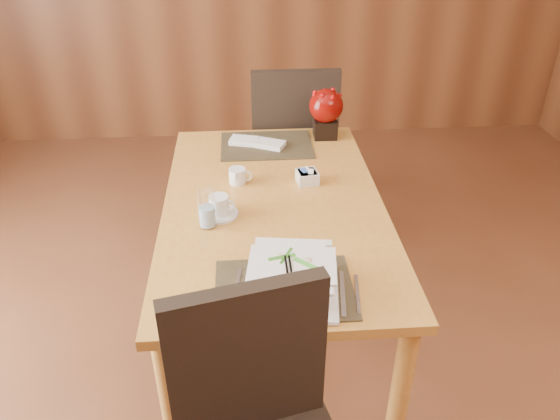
{
  "coord_description": "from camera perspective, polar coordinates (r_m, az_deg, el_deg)",
  "views": [
    {
      "loc": [
        -0.11,
        -1.31,
        1.91
      ],
      "look_at": [
        0.01,
        0.35,
        0.87
      ],
      "focal_mm": 35.0,
      "sensor_mm": 36.0,
      "label": 1
    }
  ],
  "objects": [
    {
      "name": "napkins_far",
      "position": [
        2.72,
        -2.22,
        7.05
      ],
      "size": [
        0.29,
        0.19,
        0.02
      ],
      "primitive_type": null,
      "rotation": [
        0.0,
        0.0,
        -0.37
      ],
      "color": "white",
      "rests_on": "dining_table"
    },
    {
      "name": "placemat_far",
      "position": [
        2.72,
        -1.41,
        6.78
      ],
      "size": [
        0.45,
        0.33,
        0.01
      ],
      "primitive_type": "cube",
      "color": "black",
      "rests_on": "dining_table"
    },
    {
      "name": "berry_decor",
      "position": [
        2.78,
        4.82,
        10.34
      ],
      "size": [
        0.17,
        0.17,
        0.25
      ],
      "rotation": [
        0.0,
        0.0,
        -0.02
      ],
      "color": "black",
      "rests_on": "dining_table"
    },
    {
      "name": "soup_setting",
      "position": [
        1.74,
        1.25,
        -7.19
      ],
      "size": [
        0.33,
        0.33,
        0.12
      ],
      "rotation": [
        0.0,
        0.0,
        -0.13
      ],
      "color": "white",
      "rests_on": "dining_table"
    },
    {
      "name": "creamer_jug",
      "position": [
        2.38,
        -4.49,
        3.58
      ],
      "size": [
        0.11,
        0.11,
        0.07
      ],
      "primitive_type": null,
      "rotation": [
        0.0,
        0.0,
        -0.23
      ],
      "color": "white",
      "rests_on": "dining_table"
    },
    {
      "name": "bread_plate",
      "position": [
        1.71,
        -9.17,
        -11.17
      ],
      "size": [
        0.19,
        0.19,
        0.01
      ],
      "primitive_type": "cube",
      "rotation": [
        0.0,
        0.0,
        0.33
      ],
      "color": "white",
      "rests_on": "dining_table"
    },
    {
      "name": "coffee_cup",
      "position": [
        2.16,
        -6.38,
        0.32
      ],
      "size": [
        0.15,
        0.15,
        0.08
      ],
      "rotation": [
        0.0,
        0.0,
        -0.36
      ],
      "color": "white",
      "rests_on": "dining_table"
    },
    {
      "name": "far_chair",
      "position": [
        3.15,
        1.35,
        7.14
      ],
      "size": [
        0.49,
        0.5,
        1.05
      ],
      "rotation": [
        0.0,
        0.0,
        3.13
      ],
      "color": "black",
      "rests_on": "ground"
    },
    {
      "name": "sugar_caddy",
      "position": [
        2.38,
        2.87,
        3.47
      ],
      "size": [
        0.1,
        0.1,
        0.05
      ],
      "primitive_type": "cube",
      "rotation": [
        0.0,
        0.0,
        0.15
      ],
      "color": "white",
      "rests_on": "dining_table"
    },
    {
      "name": "placemat_near",
      "position": [
        1.79,
        0.46,
        -8.27
      ],
      "size": [
        0.45,
        0.33,
        0.01
      ],
      "primitive_type": "cube",
      "color": "black",
      "rests_on": "dining_table"
    },
    {
      "name": "water_glass",
      "position": [
        2.07,
        -7.67,
        0.16
      ],
      "size": [
        0.08,
        0.08,
        0.16
      ],
      "primitive_type": "cylinder",
      "rotation": [
        0.0,
        0.0,
        -0.11
      ],
      "color": "white",
      "rests_on": "dining_table"
    },
    {
      "name": "dining_table",
      "position": [
        2.29,
        -0.65,
        -1.32
      ],
      "size": [
        0.9,
        1.5,
        0.75
      ],
      "color": "gold",
      "rests_on": "ground"
    }
  ]
}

